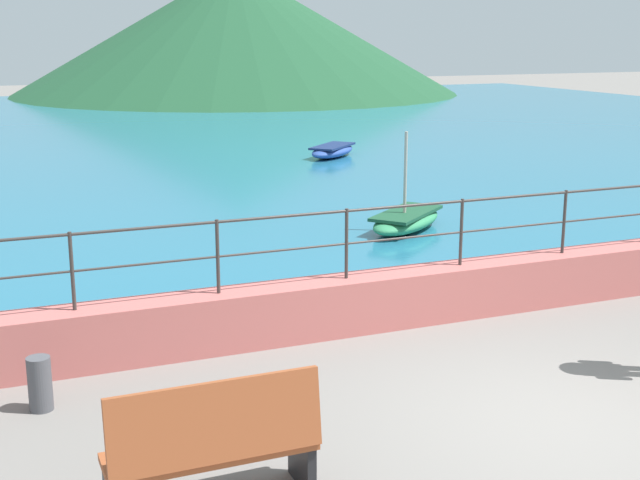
% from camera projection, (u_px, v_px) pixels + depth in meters
% --- Properties ---
extents(ground_plane, '(120.00, 120.00, 0.00)m').
position_uv_depth(ground_plane, '(555.00, 420.00, 8.50)').
color(ground_plane, slate).
extents(promenade_wall, '(20.00, 0.56, 0.70)m').
position_uv_depth(promenade_wall, '(404.00, 297.00, 11.29)').
color(promenade_wall, '#BC605B').
rests_on(promenade_wall, ground).
extents(railing, '(18.44, 0.04, 0.90)m').
position_uv_depth(railing, '(406.00, 225.00, 11.06)').
color(railing, '#383330').
rests_on(railing, promenade_wall).
extents(lake_water, '(64.00, 44.32, 0.06)m').
position_uv_depth(lake_water, '(115.00, 135.00, 31.69)').
color(lake_water, '#236B89').
rests_on(lake_water, ground).
extents(hill_main, '(27.25, 27.25, 7.65)m').
position_uv_depth(hill_main, '(236.00, 31.00, 52.48)').
color(hill_main, '#1E4C2D').
rests_on(hill_main, ground).
extents(bench_main, '(1.70, 0.56, 1.13)m').
position_uv_depth(bench_main, '(213.00, 445.00, 6.79)').
color(bench_main, '#9E4C28').
rests_on(bench_main, ground).
extents(bollard, '(0.24, 0.24, 0.56)m').
position_uv_depth(bollard, '(40.00, 384.00, 8.67)').
color(bollard, '#4C4C51').
rests_on(bollard, ground).
extents(boat_1, '(2.36, 2.14, 1.89)m').
position_uv_depth(boat_1, '(406.00, 220.00, 16.35)').
color(boat_1, '#338C59').
rests_on(boat_1, lake_water).
extents(boat_6, '(2.29, 2.24, 0.36)m').
position_uv_depth(boat_6, '(332.00, 151.00, 25.95)').
color(boat_6, '#2D4C9E').
rests_on(boat_6, lake_water).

